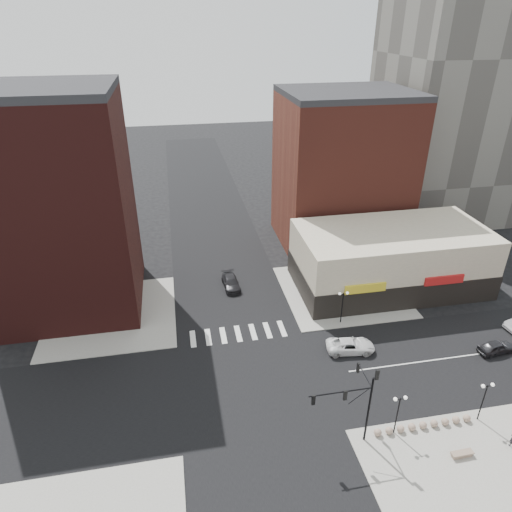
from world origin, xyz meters
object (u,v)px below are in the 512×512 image
object	(u,v)px
street_lamp_se_a	(399,406)
street_lamp_ne	(343,299)
dark_sedan_north	(231,282)
stone_bench	(462,454)
street_lamp_se_b	(486,393)
dark_sedan_east	(496,347)
traffic_signal	(357,396)
white_suv	(350,346)

from	to	relation	value
street_lamp_se_a	street_lamp_ne	distance (m)	16.03
street_lamp_ne	dark_sedan_north	world-z (taller)	street_lamp_ne
stone_bench	street_lamp_se_b	bearing A→B (deg)	40.54
dark_sedan_east	stone_bench	distance (m)	15.75
street_lamp_se_b	dark_sedan_east	bearing A→B (deg)	46.83
traffic_signal	street_lamp_se_b	xyz separation A→B (m)	(11.76, -0.17, -1.67)
traffic_signal	dark_sedan_east	size ratio (longest dim) A/B	1.92
street_lamp_se_a	stone_bench	bearing A→B (deg)	-36.43
street_lamp_ne	stone_bench	size ratio (longest dim) A/B	2.20
traffic_signal	street_lamp_ne	size ratio (longest dim) A/B	1.87
street_lamp_se_b	dark_sedan_east	xyz separation A→B (m)	(7.46, 7.96, -2.60)
street_lamp_se_b	dark_sedan_north	world-z (taller)	street_lamp_se_b
white_suv	dark_sedan_east	bearing A→B (deg)	-94.32
traffic_signal	dark_sedan_east	xyz separation A→B (m)	(19.23, 7.79, -4.27)
white_suv	dark_sedan_north	bearing A→B (deg)	42.56
traffic_signal	white_suv	bearing A→B (deg)	69.67
traffic_signal	dark_sedan_east	distance (m)	21.18
traffic_signal	stone_bench	world-z (taller)	traffic_signal
street_lamp_se_b	dark_sedan_north	xyz separation A→B (m)	(-18.52, 26.25, -2.59)
street_lamp_se_a	street_lamp_se_b	xyz separation A→B (m)	(8.00, 0.00, 0.00)
street_lamp_ne	dark_sedan_east	world-z (taller)	street_lamp_ne
traffic_signal	street_lamp_se_b	size ratio (longest dim) A/B	1.87
dark_sedan_east	dark_sedan_north	size ratio (longest dim) A/B	0.84
street_lamp_se_a	dark_sedan_north	size ratio (longest dim) A/B	0.86
street_lamp_ne	street_lamp_se_b	bearing A→B (deg)	-66.37
street_lamp_se_b	stone_bench	bearing A→B (deg)	-138.15
traffic_signal	stone_bench	bearing A→B (deg)	-22.68
street_lamp_se_a	street_lamp_se_b	bearing A→B (deg)	0.00
street_lamp_ne	stone_bench	xyz separation A→B (m)	(3.39, -19.24, -2.94)
white_suv	traffic_signal	bearing A→B (deg)	166.86
street_lamp_se_a	dark_sedan_east	size ratio (longest dim) A/B	1.03
street_lamp_se_a	traffic_signal	bearing A→B (deg)	177.43
stone_bench	street_lamp_se_a	bearing A→B (deg)	142.26
dark_sedan_east	stone_bench	world-z (taller)	dark_sedan_east
street_lamp_se_a	dark_sedan_east	world-z (taller)	street_lamp_se_a
street_lamp_se_b	white_suv	bearing A→B (deg)	124.99
street_lamp_ne	traffic_signal	bearing A→B (deg)	-106.75
street_lamp_ne	stone_bench	distance (m)	19.75
traffic_signal	street_lamp_se_b	world-z (taller)	traffic_signal
traffic_signal	street_lamp_ne	distance (m)	16.62
traffic_signal	street_lamp_ne	xyz separation A→B (m)	(4.76, 15.83, -1.67)
dark_sedan_north	dark_sedan_east	bearing A→B (deg)	-38.33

